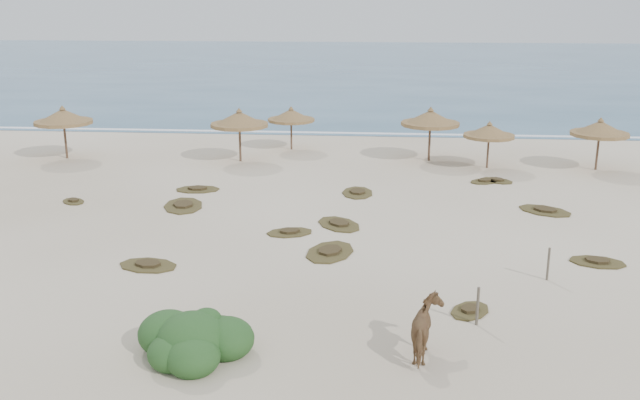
# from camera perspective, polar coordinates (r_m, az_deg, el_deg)

# --- Properties ---
(ground) EXTENTS (160.00, 160.00, 0.00)m
(ground) POSITION_cam_1_polar(r_m,az_deg,el_deg) (25.51, 1.12, -5.66)
(ground) COLOR beige
(ground) RESTS_ON ground
(ocean) EXTENTS (200.00, 100.00, 0.01)m
(ocean) POSITION_cam_1_polar(r_m,az_deg,el_deg) (99.10, 4.02, 10.64)
(ocean) COLOR navy
(ocean) RESTS_ON ground
(foam_line) EXTENTS (70.00, 0.60, 0.01)m
(foam_line) POSITION_cam_1_polar(r_m,az_deg,el_deg) (50.55, 3.06, 5.34)
(foam_line) COLOR white
(foam_line) RESTS_ON ground
(palapa_0) EXTENTS (4.41, 4.41, 3.18)m
(palapa_0) POSITION_cam_1_polar(r_m,az_deg,el_deg) (45.00, -19.86, 6.24)
(palapa_0) COLOR #4F3828
(palapa_0) RESTS_ON ground
(palapa_1) EXTENTS (3.80, 3.80, 3.16)m
(palapa_1) POSITION_cam_1_polar(r_m,az_deg,el_deg) (41.82, -6.47, 6.39)
(palapa_1) COLOR #4F3828
(palapa_1) RESTS_ON ground
(palapa_2) EXTENTS (3.32, 3.32, 2.75)m
(palapa_2) POSITION_cam_1_polar(r_m,az_deg,el_deg) (44.91, -2.33, 6.74)
(palapa_2) COLOR #4F3828
(palapa_2) RESTS_ON ground
(palapa_3) EXTENTS (4.08, 4.08, 3.20)m
(palapa_3) POSITION_cam_1_polar(r_m,az_deg,el_deg) (42.25, 8.83, 6.44)
(palapa_3) COLOR #4F3828
(palapa_3) RESTS_ON ground
(palapa_4) EXTENTS (3.37, 3.37, 2.68)m
(palapa_4) POSITION_cam_1_polar(r_m,az_deg,el_deg) (41.09, 13.38, 5.35)
(palapa_4) COLOR #4F3828
(palapa_4) RESTS_ON ground
(palapa_5) EXTENTS (3.77, 3.77, 2.97)m
(palapa_5) POSITION_cam_1_polar(r_m,az_deg,el_deg) (42.41, 21.49, 5.30)
(palapa_5) COLOR #4F3828
(palapa_5) RESTS_ON ground
(horse) EXTENTS (1.02, 1.96, 1.60)m
(horse) POSITION_cam_1_polar(r_m,az_deg,el_deg) (19.67, 8.59, -10.23)
(horse) COLOR brown
(horse) RESTS_ON ground
(fence_post_near) EXTENTS (0.11, 0.11, 1.20)m
(fence_post_near) POSITION_cam_1_polar(r_m,az_deg,el_deg) (21.80, 12.50, -8.30)
(fence_post_near) COLOR brown
(fence_post_near) RESTS_ON ground
(fence_post_far) EXTENTS (0.11, 0.11, 1.17)m
(fence_post_far) POSITION_cam_1_polar(r_m,az_deg,el_deg) (25.71, 17.80, -4.89)
(fence_post_far) COLOR brown
(fence_post_far) RESTS_ON ground
(bush) EXTENTS (3.25, 2.86, 1.46)m
(bush) POSITION_cam_1_polar(r_m,az_deg,el_deg) (19.92, -10.12, -10.99)
(bush) COLOR #2C5123
(bush) RESTS_ON ground
(scrub_1) EXTENTS (2.41, 3.11, 0.16)m
(scrub_1) POSITION_cam_1_polar(r_m,az_deg,el_deg) (33.62, -10.88, -0.42)
(scrub_1) COLOR #4E4522
(scrub_1) RESTS_ON ground
(scrub_2) EXTENTS (2.23, 1.81, 0.16)m
(scrub_2) POSITION_cam_1_polar(r_m,az_deg,el_deg) (29.37, -2.44, -2.58)
(scrub_2) COLOR #4E4522
(scrub_2) RESTS_ON ground
(scrub_3) EXTENTS (2.60, 2.85, 0.16)m
(scrub_3) POSITION_cam_1_polar(r_m,az_deg,el_deg) (30.38, 1.53, -1.93)
(scrub_3) COLOR #4E4522
(scrub_3) RESTS_ON ground
(scrub_4) EXTENTS (2.24, 1.70, 0.16)m
(scrub_4) POSITION_cam_1_polar(r_m,az_deg,el_deg) (28.08, 21.31, -4.62)
(scrub_4) COLOR #4E4522
(scrub_4) RESTS_ON ground
(scrub_5) EXTENTS (2.91, 2.73, 0.16)m
(scrub_5) POSITION_cam_1_polar(r_m,az_deg,el_deg) (33.83, 17.55, -0.80)
(scrub_5) COLOR #4E4522
(scrub_5) RESTS_ON ground
(scrub_6) EXTENTS (2.34, 1.65, 0.16)m
(scrub_6) POSITION_cam_1_polar(r_m,az_deg,el_deg) (36.31, -9.76, 0.87)
(scrub_6) COLOR #4E4522
(scrub_6) RESTS_ON ground
(scrub_7) EXTENTS (2.10, 1.94, 0.16)m
(scrub_7) POSITION_cam_1_polar(r_m,az_deg,el_deg) (38.59, 13.96, 1.53)
(scrub_7) COLOR #4E4522
(scrub_7) RESTS_ON ground
(scrub_8) EXTENTS (1.60, 1.61, 0.16)m
(scrub_8) POSITION_cam_1_polar(r_m,az_deg,el_deg) (35.67, -19.13, -0.08)
(scrub_8) COLOR #4E4522
(scrub_8) RESTS_ON ground
(scrub_9) EXTENTS (2.35, 2.98, 0.16)m
(scrub_9) POSITION_cam_1_polar(r_m,az_deg,el_deg) (27.17, 0.80, -4.15)
(scrub_9) COLOR #4E4522
(scrub_9) RESTS_ON ground
(scrub_10) EXTENTS (2.01, 1.81, 0.16)m
(scrub_10) POSITION_cam_1_polar(r_m,az_deg,el_deg) (38.30, 13.04, 1.49)
(scrub_10) COLOR #4E4522
(scrub_10) RESTS_ON ground
(scrub_11) EXTENTS (2.47, 1.88, 0.16)m
(scrub_11) POSITION_cam_1_polar(r_m,az_deg,el_deg) (26.61, -13.60, -5.07)
(scrub_11) COLOR #4E4522
(scrub_11) RESTS_ON ground
(scrub_12) EXTENTS (1.74, 1.92, 0.16)m
(scrub_12) POSITION_cam_1_polar(r_m,az_deg,el_deg) (22.82, 11.90, -8.63)
(scrub_12) COLOR #4E4522
(scrub_12) RESTS_ON ground
(scrub_13) EXTENTS (1.60, 2.38, 0.16)m
(scrub_13) POSITION_cam_1_polar(r_m,az_deg,el_deg) (35.21, 3.02, 0.61)
(scrub_13) COLOR #4E4522
(scrub_13) RESTS_ON ground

